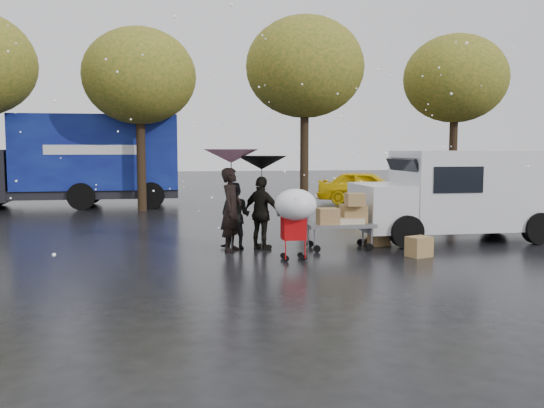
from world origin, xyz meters
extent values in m
plane|color=black|center=(0.00, 0.00, 0.00)|extent=(90.00, 90.00, 0.00)
imported|color=black|center=(-1.12, 1.35, 0.92)|extent=(0.68, 0.79, 1.84)
imported|color=black|center=(-1.01, 1.60, 0.75)|extent=(0.92, 0.87, 1.50)
imported|color=black|center=(-0.44, 1.40, 0.82)|extent=(0.97, 0.96, 1.64)
cylinder|color=#4C4C4C|center=(-1.12, 1.35, 1.05)|extent=(0.02, 0.02, 2.09)
cone|color=#DD5B8F|center=(-1.12, 1.35, 2.09)|extent=(1.21, 1.21, 0.30)
sphere|color=#4C4C4C|center=(-1.12, 1.35, 2.12)|extent=(0.06, 0.06, 0.06)
cylinder|color=#4C4C4C|center=(-0.44, 1.40, 0.97)|extent=(0.02, 0.02, 1.94)
cone|color=black|center=(-0.44, 1.40, 1.94)|extent=(1.12, 1.12, 0.30)
sphere|color=#4C4C4C|center=(-0.44, 1.40, 1.97)|extent=(0.06, 0.06, 0.06)
cube|color=slate|center=(1.29, 1.17, 0.55)|extent=(1.50, 0.80, 0.08)
cylinder|color=slate|center=(0.54, 1.17, 0.80)|extent=(0.04, 0.04, 0.60)
cube|color=olive|center=(1.64, 1.27, 0.79)|extent=(0.55, 0.45, 0.40)
cube|color=olive|center=(0.99, 1.07, 0.77)|extent=(0.45, 0.40, 0.35)
cube|color=olive|center=(1.59, 1.02, 1.13)|extent=(0.40, 0.35, 0.28)
cube|color=tan|center=(1.34, 1.17, 0.65)|extent=(0.90, 0.55, 0.12)
cylinder|color=black|center=(0.69, 0.85, 0.08)|extent=(0.16, 0.05, 0.16)
cylinder|color=black|center=(0.69, 1.49, 0.08)|extent=(0.16, 0.05, 0.16)
cylinder|color=black|center=(1.89, 0.85, 0.08)|extent=(0.16, 0.05, 0.16)
cylinder|color=black|center=(1.89, 1.49, 0.08)|extent=(0.16, 0.05, 0.16)
cube|color=#B80A0C|center=(0.01, 0.13, 0.65)|extent=(0.47, 0.41, 0.45)
cylinder|color=#B80A0C|center=(0.01, -0.06, 1.02)|extent=(0.42, 0.02, 0.02)
cylinder|color=#4C4C4C|center=(0.01, -0.06, 0.95)|extent=(0.02, 0.02, 0.60)
ellipsoid|color=white|center=(0.01, -0.06, 1.15)|extent=(0.84, 0.84, 0.63)
cylinder|color=black|center=(-0.17, -0.03, 0.06)|extent=(0.12, 0.04, 0.12)
cylinder|color=black|center=(-0.17, 0.29, 0.06)|extent=(0.12, 0.04, 0.12)
cylinder|color=black|center=(0.19, -0.03, 0.06)|extent=(0.12, 0.04, 0.12)
cylinder|color=black|center=(0.19, 0.29, 0.06)|extent=(0.12, 0.04, 0.12)
cube|color=silver|center=(5.01, 1.95, 1.25)|extent=(3.80, 2.00, 1.90)
cube|color=silver|center=(2.61, 1.95, 0.85)|extent=(1.20, 1.95, 1.10)
cube|color=black|center=(3.16, 1.95, 1.70)|extent=(0.37, 1.70, 0.67)
cube|color=slate|center=(2.06, 1.95, 0.45)|extent=(0.12, 1.90, 0.25)
cylinder|color=black|center=(2.81, 1.00, 0.38)|extent=(0.76, 0.28, 0.76)
cylinder|color=black|center=(2.81, 2.90, 0.38)|extent=(0.76, 0.28, 0.76)
cylinder|color=black|center=(6.11, 1.00, 0.38)|extent=(0.76, 0.28, 0.76)
cylinder|color=black|center=(6.11, 2.90, 0.38)|extent=(0.76, 0.28, 0.76)
cube|color=#0B0E5E|center=(-5.20, 11.80, 2.10)|extent=(6.00, 2.50, 2.80)
cube|color=black|center=(-6.20, 11.80, 0.55)|extent=(8.00, 2.30, 0.35)
cube|color=silver|center=(-5.20, 10.54, 2.20)|extent=(3.50, 0.03, 0.35)
cylinder|color=black|center=(-3.20, 10.65, 0.50)|extent=(1.00, 0.30, 1.00)
cylinder|color=black|center=(-3.20, 12.95, 0.50)|extent=(1.00, 0.30, 1.00)
cube|color=olive|center=(2.67, 0.02, 0.21)|extent=(0.57, 0.51, 0.42)
cube|color=olive|center=(2.34, 1.48, 0.17)|extent=(0.52, 0.46, 0.33)
imported|color=yellow|center=(5.39, 11.21, 0.67)|extent=(4.26, 3.07, 1.35)
cylinder|color=black|center=(-3.50, 10.00, 2.24)|extent=(0.32, 0.32, 4.48)
ellipsoid|color=#334F16|center=(-3.50, 10.00, 4.80)|extent=(4.00, 4.00, 3.40)
cylinder|color=black|center=(2.50, 10.00, 2.45)|extent=(0.32, 0.32, 4.90)
ellipsoid|color=#334F16|center=(2.50, 10.00, 5.25)|extent=(4.40, 4.40, 3.74)
cylinder|color=black|center=(8.50, 10.00, 2.31)|extent=(0.32, 0.32, 4.62)
ellipsoid|color=#334F16|center=(8.50, 10.00, 4.95)|extent=(4.00, 4.00, 3.40)
camera|label=1|loc=(-2.37, -11.18, 2.28)|focal=38.00mm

